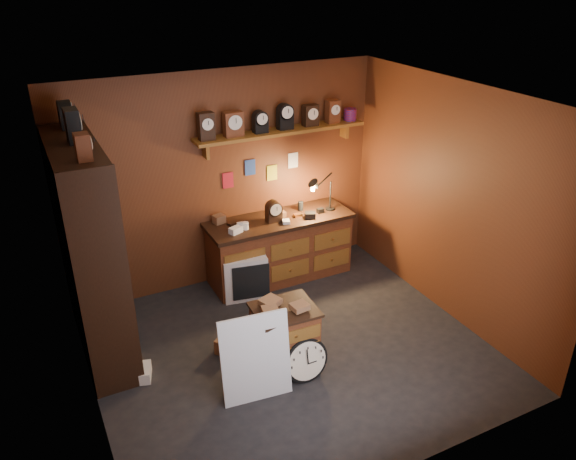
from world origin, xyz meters
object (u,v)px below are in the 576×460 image
at_px(workbench, 280,245).
at_px(big_round_clock, 306,360).
at_px(low_cabinet, 285,335).
at_px(shelving_unit, 86,245).

bearing_deg(workbench, big_round_clock, -108.72).
height_order(workbench, big_round_clock, workbench).
relative_size(low_cabinet, big_round_clock, 1.70).
bearing_deg(shelving_unit, workbench, 11.76).
bearing_deg(workbench, low_cabinet, -114.34).
bearing_deg(big_round_clock, workbench, 71.28).
distance_m(low_cabinet, big_round_clock, 0.33).
height_order(shelving_unit, low_cabinet, shelving_unit).
xyz_separation_m(workbench, big_round_clock, (-0.65, -1.92, -0.24)).
bearing_deg(low_cabinet, big_round_clock, -67.48).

